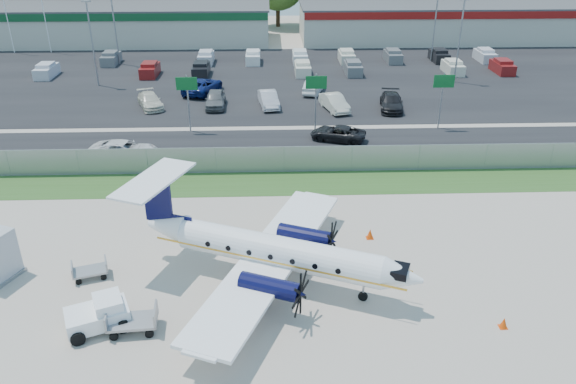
{
  "coord_description": "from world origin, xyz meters",
  "views": [
    {
      "loc": [
        -1.05,
        -23.93,
        17.2
      ],
      "look_at": [
        0.0,
        6.0,
        2.3
      ],
      "focal_mm": 35.0,
      "sensor_mm": 36.0,
      "label": 1
    }
  ],
  "objects_px": {
    "baggage_cart_far": "(133,320)",
    "aircraft": "(272,250)",
    "pushback_tug": "(100,314)",
    "baggage_cart_near": "(90,270)"
  },
  "relations": [
    {
      "from": "pushback_tug",
      "to": "baggage_cart_near",
      "type": "height_order",
      "value": "pushback_tug"
    },
    {
      "from": "pushback_tug",
      "to": "baggage_cart_far",
      "type": "distance_m",
      "value": 1.57
    },
    {
      "from": "aircraft",
      "to": "baggage_cart_far",
      "type": "xyz_separation_m",
      "value": [
        -6.45,
        -3.66,
        -1.3
      ]
    },
    {
      "from": "baggage_cart_far",
      "to": "aircraft",
      "type": "bearing_deg",
      "value": 29.62
    },
    {
      "from": "pushback_tug",
      "to": "aircraft",
      "type": "bearing_deg",
      "value": 22.79
    },
    {
      "from": "aircraft",
      "to": "pushback_tug",
      "type": "distance_m",
      "value": 8.73
    },
    {
      "from": "aircraft",
      "to": "baggage_cart_near",
      "type": "bearing_deg",
      "value": 176.22
    },
    {
      "from": "aircraft",
      "to": "baggage_cart_far",
      "type": "relative_size",
      "value": 6.61
    },
    {
      "from": "pushback_tug",
      "to": "baggage_cart_far",
      "type": "bearing_deg",
      "value": -11.5
    },
    {
      "from": "aircraft",
      "to": "baggage_cart_near",
      "type": "height_order",
      "value": "aircraft"
    }
  ]
}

